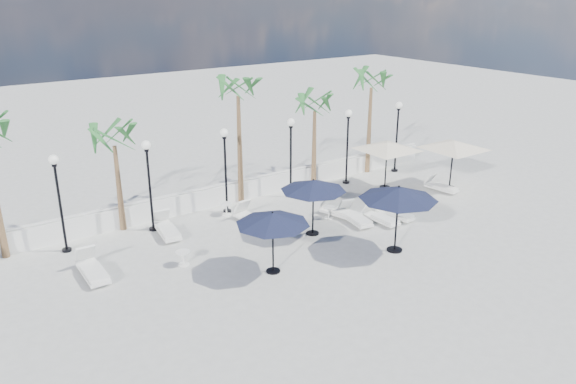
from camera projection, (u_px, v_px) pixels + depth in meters
ground at (315, 267)px, 20.25m from camera, size 100.00×100.00×0.00m
balustrade at (216, 196)px, 25.88m from camera, size 26.00×0.30×1.01m
lamppost_1 at (58, 190)px, 20.65m from camera, size 0.36×0.36×3.84m
lamppost_2 at (149, 173)px, 22.53m from camera, size 0.36×0.36×3.84m
lamppost_3 at (225, 159)px, 24.41m from camera, size 0.36×0.36×3.84m
lamppost_4 at (291, 147)px, 26.30m from camera, size 0.36×0.36×3.84m
lamppost_5 at (348, 136)px, 28.18m from camera, size 0.36×0.36×3.84m
lamppost_6 at (397, 127)px, 30.06m from camera, size 0.36×0.36×3.84m
palm_1 at (114, 142)px, 22.18m from camera, size 2.60×2.60×4.70m
palm_2 at (238, 93)px, 24.78m from camera, size 2.60×2.60×6.10m
palm_3 at (315, 108)px, 27.49m from camera, size 2.60×2.60×4.90m
palm_4 at (371, 85)px, 29.21m from camera, size 2.60×2.60×5.70m
lounger_0 at (92, 270)px, 19.52m from camera, size 0.74×2.14×0.80m
lounger_2 at (167, 229)px, 22.84m from camera, size 0.97×2.15×0.78m
lounger_3 at (254, 218)px, 23.91m from camera, size 0.87×2.16×0.79m
lounger_4 at (381, 217)px, 24.10m from camera, size 0.64×1.83×0.68m
lounger_5 at (395, 213)px, 24.56m from camera, size 0.84×1.88×0.68m
lounger_6 at (355, 217)px, 24.09m from camera, size 0.96×2.07×0.74m
lounger_7 at (341, 212)px, 24.64m from camera, size 1.12×2.10×0.75m
lounger_8 at (441, 187)px, 27.84m from camera, size 0.81×1.79×0.65m
side_table_0 at (183, 257)px, 20.31m from camera, size 0.55×0.55×0.54m
side_table_1 at (226, 208)px, 24.82m from camera, size 0.56×0.56×0.55m
side_table_2 at (329, 211)px, 24.50m from camera, size 0.53×0.53×0.52m
parasol_navy_left at (273, 219)px, 19.24m from camera, size 2.61×2.61×2.31m
parasol_navy_mid at (313, 186)px, 22.29m from camera, size 2.66×2.66×2.39m
parasol_navy_right at (398, 194)px, 20.75m from camera, size 2.96×2.96×2.65m
parasol_cream_sq_a at (387, 143)px, 27.56m from camera, size 5.13×5.13×2.52m
parasol_cream_sq_b at (454, 141)px, 27.45m from camera, size 5.25×5.25×2.63m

